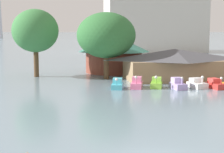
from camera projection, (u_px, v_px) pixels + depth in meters
pedal_boat_cyan at (117, 85)px, 45.07m from camera, size 2.00×2.93×1.53m
pedal_boat_pink at (137, 83)px, 45.69m from camera, size 2.21×3.20×1.75m
pedal_boat_lime at (157, 84)px, 45.59m from camera, size 2.11×2.62×1.74m
pedal_boat_lavender at (178, 84)px, 44.89m from camera, size 1.72×2.79×1.71m
pedal_boat_white at (197, 84)px, 45.76m from camera, size 2.21×2.94×1.71m
pedal_boat_red at (215, 84)px, 45.20m from camera, size 1.85×3.07×1.65m
boathouse at (174, 63)px, 53.07m from camera, size 15.55×9.05×4.65m
green_roof_pavilion at (114, 52)px, 62.08m from camera, size 12.56×12.56×7.29m
shoreline_tree_tall_left at (35, 31)px, 55.48m from camera, size 7.36×7.36×10.79m
shoreline_tree_mid at (106, 35)px, 53.16m from camera, size 8.98×8.98×10.19m
background_building_block at (155, 11)px, 117.21m from camera, size 33.16×16.20×27.25m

